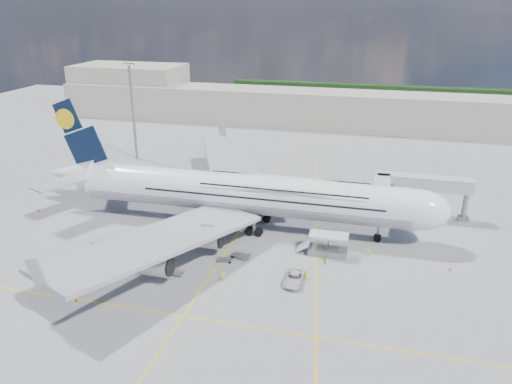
% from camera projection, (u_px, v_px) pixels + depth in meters
% --- Properties ---
extents(ground, '(300.00, 300.00, 0.00)m').
position_uv_depth(ground, '(227.00, 250.00, 86.11)').
color(ground, gray).
rests_on(ground, ground).
extents(taxi_line_main, '(0.25, 220.00, 0.01)m').
position_uv_depth(taxi_line_main, '(227.00, 250.00, 86.11)').
color(taxi_line_main, yellow).
rests_on(taxi_line_main, ground).
extents(taxi_line_cross, '(120.00, 0.25, 0.01)m').
position_uv_depth(taxi_line_cross, '(183.00, 316.00, 68.02)').
color(taxi_line_cross, yellow).
rests_on(taxi_line_cross, ground).
extents(taxi_line_diag, '(14.16, 99.06, 0.01)m').
position_uv_depth(taxi_line_diag, '(316.00, 234.00, 91.89)').
color(taxi_line_diag, yellow).
rests_on(taxi_line_diag, ground).
extents(airliner, '(77.26, 79.15, 23.71)m').
position_uv_depth(airliner, '(244.00, 193.00, 92.64)').
color(airliner, white).
rests_on(airliner, ground).
extents(jet_bridge, '(18.80, 12.10, 8.50)m').
position_uv_depth(jet_bridge, '(407.00, 187.00, 95.65)').
color(jet_bridge, '#B7B7BC').
rests_on(jet_bridge, ground).
extents(cargo_loader, '(8.53, 3.20, 3.67)m').
position_uv_depth(cargo_loader, '(327.00, 247.00, 84.36)').
color(cargo_loader, silver).
rests_on(cargo_loader, ground).
extents(light_mast, '(3.00, 0.70, 25.50)m').
position_uv_depth(light_mast, '(133.00, 111.00, 131.40)').
color(light_mast, gray).
rests_on(light_mast, ground).
extents(terminal, '(180.00, 16.00, 12.00)m').
position_uv_depth(terminal, '(311.00, 109.00, 169.87)').
color(terminal, '#B2AD9E').
rests_on(terminal, ground).
extents(hangar, '(40.00, 22.00, 18.00)m').
position_uv_depth(hangar, '(130.00, 89.00, 189.63)').
color(hangar, '#B2AD9E').
rests_on(hangar, ground).
extents(tree_line, '(160.00, 6.00, 8.00)m').
position_uv_depth(tree_line, '(425.00, 97.00, 201.96)').
color(tree_line, '#193814').
rests_on(tree_line, ground).
extents(dolly_row_a, '(3.01, 2.16, 1.72)m').
position_uv_depth(dolly_row_a, '(84.00, 271.00, 77.65)').
color(dolly_row_a, gray).
rests_on(dolly_row_a, ground).
extents(dolly_row_b, '(3.12, 2.12, 1.80)m').
position_uv_depth(dolly_row_b, '(103.00, 267.00, 78.55)').
color(dolly_row_b, gray).
rests_on(dolly_row_b, ground).
extents(dolly_row_c, '(2.86, 1.82, 0.39)m').
position_uv_depth(dolly_row_c, '(175.00, 273.00, 78.34)').
color(dolly_row_c, gray).
rests_on(dolly_row_c, ground).
extents(dolly_back, '(3.60, 2.46, 0.48)m').
position_uv_depth(dolly_back, '(101.00, 243.00, 87.88)').
color(dolly_back, gray).
rests_on(dolly_back, ground).
extents(dolly_nose_far, '(3.54, 2.58, 0.47)m').
position_uv_depth(dolly_nose_far, '(241.00, 256.00, 83.48)').
color(dolly_nose_far, gray).
rests_on(dolly_nose_far, ground).
extents(dolly_nose_near, '(2.75, 1.71, 0.38)m').
position_uv_depth(dolly_nose_near, '(225.00, 260.00, 82.31)').
color(dolly_nose_near, gray).
rests_on(dolly_nose_near, ground).
extents(baggage_tug, '(2.84, 1.68, 1.67)m').
position_uv_depth(baggage_tug, '(158.00, 261.00, 80.92)').
color(baggage_tug, white).
rests_on(baggage_tug, ground).
extents(catering_truck_inner, '(6.00, 3.11, 3.41)m').
position_uv_depth(catering_truck_inner, '(204.00, 189.00, 109.51)').
color(catering_truck_inner, gray).
rests_on(catering_truck_inner, ground).
extents(catering_truck_outer, '(8.07, 4.43, 4.55)m').
position_uv_depth(catering_truck_outer, '(233.00, 163.00, 125.30)').
color(catering_truck_outer, gray).
rests_on(catering_truck_outer, ground).
extents(service_van, '(2.69, 5.73, 1.58)m').
position_uv_depth(service_van, '(294.00, 278.00, 75.77)').
color(service_van, silver).
rests_on(service_van, ground).
extents(crew_nose, '(0.69, 0.70, 1.62)m').
position_uv_depth(crew_nose, '(368.00, 252.00, 83.57)').
color(crew_nose, '#A8F519').
rests_on(crew_nose, ground).
extents(crew_loader, '(0.92, 0.97, 1.58)m').
position_uv_depth(crew_loader, '(325.00, 260.00, 81.03)').
color(crew_loader, '#9CDB17').
rests_on(crew_loader, ground).
extents(crew_wing, '(0.48, 1.07, 1.80)m').
position_uv_depth(crew_wing, '(203.00, 242.00, 86.85)').
color(crew_wing, '#D6F81A').
rests_on(crew_wing, ground).
extents(crew_van, '(0.80, 0.88, 1.50)m').
position_uv_depth(crew_van, '(306.00, 274.00, 77.06)').
color(crew_van, '#DFFA1A').
rests_on(crew_van, ground).
extents(crew_tug, '(1.17, 0.95, 1.58)m').
position_uv_depth(crew_tug, '(223.00, 277.00, 76.28)').
color(crew_tug, '#B9F119').
rests_on(crew_tug, ground).
extents(cone_nose, '(0.46, 0.46, 0.58)m').
position_uv_depth(cone_nose, '(450.00, 269.00, 79.43)').
color(cone_nose, orange).
rests_on(cone_nose, ground).
extents(cone_wing_left_inner, '(0.42, 0.42, 0.53)m').
position_uv_depth(cone_wing_left_inner, '(267.00, 188.00, 113.83)').
color(cone_wing_left_inner, orange).
rests_on(cone_wing_left_inner, ground).
extents(cone_wing_left_outer, '(0.41, 0.41, 0.53)m').
position_uv_depth(cone_wing_left_outer, '(241.00, 176.00, 121.67)').
color(cone_wing_left_outer, orange).
rests_on(cone_wing_left_outer, ground).
extents(cone_wing_right_inner, '(0.47, 0.47, 0.60)m').
position_uv_depth(cone_wing_right_inner, '(152.00, 236.00, 90.79)').
color(cone_wing_right_inner, orange).
rests_on(cone_wing_right_inner, ground).
extents(cone_wing_right_outer, '(0.44, 0.44, 0.56)m').
position_uv_depth(cone_wing_right_outer, '(76.00, 299.00, 71.39)').
color(cone_wing_right_outer, orange).
rests_on(cone_wing_right_outer, ground).
extents(cone_tail, '(0.45, 0.45, 0.57)m').
position_uv_depth(cone_tail, '(38.00, 210.00, 101.87)').
color(cone_tail, orange).
rests_on(cone_tail, ground).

